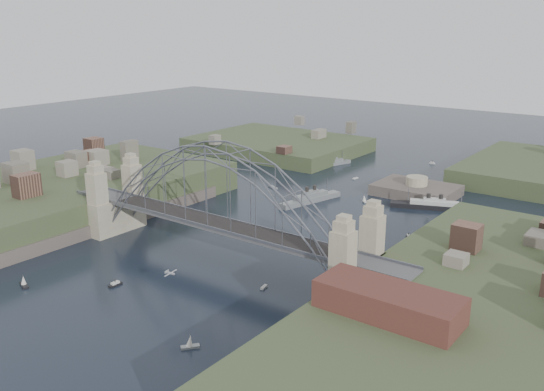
{
  "coord_description": "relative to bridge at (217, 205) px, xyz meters",
  "views": [
    {
      "loc": [
        75.15,
        -82.23,
        46.78
      ],
      "look_at": [
        0.0,
        18.0,
        10.0
      ],
      "focal_mm": 38.81,
      "sensor_mm": 36.0,
      "label": 1
    }
  ],
  "objects": [
    {
      "name": "ground",
      "position": [
        0.0,
        0.0,
        -12.32
      ],
      "size": [
        500.0,
        500.0,
        0.0
      ],
      "primitive_type": "plane",
      "color": "black",
      "rests_on": "ground"
    },
    {
      "name": "bridge",
      "position": [
        0.0,
        0.0,
        0.0
      ],
      "size": [
        84.0,
        13.8,
        24.6
      ],
      "color": "#535356",
      "rests_on": "ground"
    },
    {
      "name": "shore_west",
      "position": [
        -57.32,
        0.0,
        -10.35
      ],
      "size": [
        50.5,
        90.0,
        12.0
      ],
      "color": "#3B492A",
      "rests_on": "ground"
    },
    {
      "name": "shore_east",
      "position": [
        57.32,
        0.0,
        -10.35
      ],
      "size": [
        50.5,
        90.0,
        12.0
      ],
      "color": "#3B492A",
      "rests_on": "ground"
    },
    {
      "name": "headland_nw",
      "position": [
        -55.0,
        95.0,
        -11.82
      ],
      "size": [
        60.0,
        45.0,
        9.0
      ],
      "primitive_type": "cube",
      "color": "#3B492A",
      "rests_on": "ground"
    },
    {
      "name": "fort_island",
      "position": [
        12.0,
        70.0,
        -12.66
      ],
      "size": [
        22.0,
        16.0,
        9.4
      ],
      "color": "#4F453F",
      "rests_on": "ground"
    },
    {
      "name": "wharf_shed",
      "position": [
        44.0,
        -14.0,
        -2.32
      ],
      "size": [
        20.0,
        8.0,
        4.0
      ],
      "primitive_type": "cube",
      "color": "#592D26",
      "rests_on": "shore_east"
    },
    {
      "name": "naval_cruiser_near",
      "position": [
        -8.16,
        46.41,
        -11.37
      ],
      "size": [
        7.38,
        20.47,
        6.12
      ],
      "color": "gray",
      "rests_on": "ground"
    },
    {
      "name": "naval_cruiser_far",
      "position": [
        -25.84,
        87.04,
        -11.53
      ],
      "size": [
        6.63,
        15.0,
        5.09
      ],
      "color": "gray",
      "rests_on": "ground"
    },
    {
      "name": "ocean_liner",
      "position": [
        21.1,
        60.65,
        -11.47
      ],
      "size": [
        21.95,
        11.29,
        5.51
      ],
      "color": "black",
      "rests_on": "ground"
    },
    {
      "name": "aeroplane",
      "position": [
        8.45,
        -21.25,
        -4.84
      ],
      "size": [
        1.73,
        3.16,
        0.46
      ],
      "color": "#BABCC2"
    },
    {
      "name": "small_boat_a",
      "position": [
        -12.12,
        14.49,
        -12.04
      ],
      "size": [
        2.03,
        1.99,
        1.43
      ],
      "color": "silver",
      "rests_on": "ground"
    },
    {
      "name": "small_boat_b",
      "position": [
        8.4,
        33.7,
        -12.03
      ],
      "size": [
        1.0,
        2.02,
        1.43
      ],
      "color": "silver",
      "rests_on": "ground"
    },
    {
      "name": "small_boat_c",
      "position": [
        -8.04,
        -19.78,
        -12.04
      ],
      "size": [
        0.95,
        2.7,
        1.43
      ],
      "color": "silver",
      "rests_on": "ground"
    },
    {
      "name": "small_boat_d",
      "position": [
        24.89,
        36.46,
        -12.03
      ],
      "size": [
        1.81,
        1.94,
        1.43
      ],
      "color": "silver",
      "rests_on": "ground"
    },
    {
      "name": "small_boat_e",
      "position": [
        -25.09,
        51.88,
        -12.17
      ],
      "size": [
        4.16,
        2.91,
        0.45
      ],
      "color": "silver",
      "rests_on": "ground"
    },
    {
      "name": "small_boat_f",
      "position": [
        3.55,
        55.09,
        -11.31
      ],
      "size": [
        1.63,
        1.54,
        2.38
      ],
      "color": "silver",
      "rests_on": "ground"
    },
    {
      "name": "small_boat_g",
      "position": [
        18.49,
        -27.14,
        -11.54
      ],
      "size": [
        2.46,
        2.79,
        2.38
      ],
      "color": "silver",
      "rests_on": "ground"
    },
    {
      "name": "small_boat_h",
      "position": [
        -10.62,
        75.62,
        -12.17
      ],
      "size": [
        1.1,
        2.37,
        0.45
      ],
      "color": "silver",
      "rests_on": "ground"
    },
    {
      "name": "small_boat_i",
      "position": [
        32.89,
        15.42,
        -12.17
      ],
      "size": [
        1.2,
        2.23,
        0.45
      ],
      "color": "silver",
      "rests_on": "ground"
    },
    {
      "name": "small_boat_j",
      "position": [
        -21.4,
        -30.08,
        -11.58
      ],
      "size": [
        3.22,
        1.95,
        2.38
      ],
      "color": "silver",
      "rests_on": "ground"
    },
    {
      "name": "small_boat_k",
      "position": [
        0.67,
        109.63,
        -12.03
      ],
      "size": [
        1.97,
        0.68,
        1.43
      ],
      "color": "silver",
      "rests_on": "ground"
    },
    {
      "name": "small_boat_l",
      "position": [
        -42.86,
        28.9,
        -12.04
      ],
      "size": [
        2.27,
        1.91,
        1.43
      ],
      "color": "silver",
      "rests_on": "ground"
    },
    {
      "name": "small_boat_m",
      "position": [
        14.67,
        -4.03,
        -12.17
      ],
      "size": [
        1.02,
        1.99,
        0.45
      ],
      "color": "silver",
      "rests_on": "ground"
    }
  ]
}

